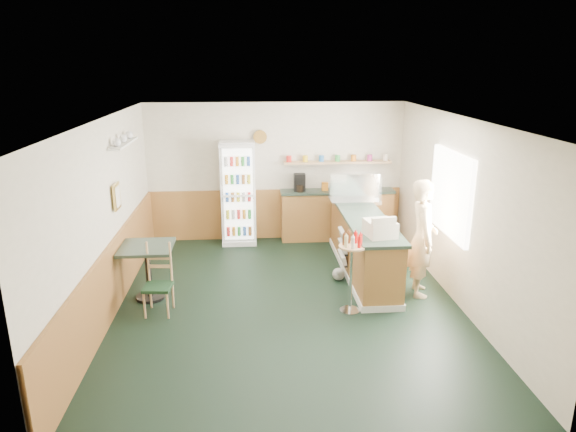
{
  "coord_description": "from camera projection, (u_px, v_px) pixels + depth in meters",
  "views": [
    {
      "loc": [
        -0.51,
        -6.89,
        3.44
      ],
      "look_at": [
        0.06,
        0.6,
        1.17
      ],
      "focal_mm": 32.0,
      "sensor_mm": 36.0,
      "label": 1
    }
  ],
  "objects": [
    {
      "name": "display_case",
      "position": [
        355.0,
        189.0,
        9.13
      ],
      "size": [
        0.88,
        0.46,
        0.5
      ],
      "color": "silver",
      "rests_on": "service_counter"
    },
    {
      "name": "newspaper_rack",
      "position": [
        343.0,
        247.0,
        8.44
      ],
      "size": [
        0.1,
        0.48,
        0.56
      ],
      "color": "black",
      "rests_on": "ground"
    },
    {
      "name": "room_envelope",
      "position": [
        269.0,
        192.0,
        7.85
      ],
      "size": [
        5.04,
        6.02,
        2.72
      ],
      "color": "beige",
      "rests_on": "ground"
    },
    {
      "name": "drinks_fridge",
      "position": [
        238.0,
        193.0,
        9.88
      ],
      "size": [
        0.66,
        0.54,
        2.0
      ],
      "color": "silver",
      "rests_on": "ground"
    },
    {
      "name": "cafe_chair",
      "position": [
        158.0,
        276.0,
        7.23
      ],
      "size": [
        0.41,
        0.41,
        1.01
      ],
      "rotation": [
        0.0,
        0.0,
        -0.09
      ],
      "color": "black",
      "rests_on": "ground"
    },
    {
      "name": "condiment_stand",
      "position": [
        352.0,
        261.0,
        7.14
      ],
      "size": [
        0.37,
        0.37,
        1.16
      ],
      "rotation": [
        0.0,
        0.0,
        0.08
      ],
      "color": "silver",
      "rests_on": "ground"
    },
    {
      "name": "back_counter",
      "position": [
        336.0,
        213.0,
        10.21
      ],
      "size": [
        2.24,
        0.42,
        1.69
      ],
      "color": "olive",
      "rests_on": "ground"
    },
    {
      "name": "ground",
      "position": [
        287.0,
        303.0,
        7.61
      ],
      "size": [
        6.0,
        6.0,
        0.0
      ],
      "primitive_type": "plane",
      "color": "black",
      "rests_on": "ground"
    },
    {
      "name": "service_counter",
      "position": [
        363.0,
        246.0,
        8.6
      ],
      "size": [
        0.68,
        3.01,
        1.01
      ],
      "color": "olive",
      "rests_on": "ground"
    },
    {
      "name": "dog_doorstop",
      "position": [
        339.0,
        274.0,
        8.36
      ],
      "size": [
        0.2,
        0.26,
        0.24
      ],
      "rotation": [
        0.0,
        0.0,
        0.13
      ],
      "color": "gray",
      "rests_on": "ground"
    },
    {
      "name": "cash_register",
      "position": [
        380.0,
        228.0,
        7.4
      ],
      "size": [
        0.46,
        0.48,
        0.23
      ],
      "primitive_type": "cube",
      "rotation": [
        0.0,
        0.0,
        0.17
      ],
      "color": "beige",
      "rests_on": "service_counter"
    },
    {
      "name": "cafe_table",
      "position": [
        148.0,
        262.0,
        7.6
      ],
      "size": [
        0.77,
        0.77,
        0.84
      ],
      "rotation": [
        0.0,
        0.0,
        0.01
      ],
      "color": "black",
      "rests_on": "ground"
    },
    {
      "name": "shopkeeper",
      "position": [
        422.0,
        238.0,
        7.68
      ],
      "size": [
        0.52,
        0.66,
        1.8
      ],
      "primitive_type": "imported",
      "rotation": [
        0.0,
        0.0,
        1.4
      ],
      "color": "tan",
      "rests_on": "ground"
    }
  ]
}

